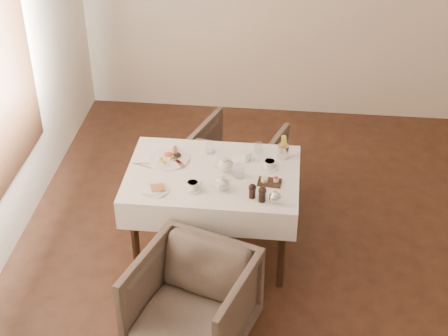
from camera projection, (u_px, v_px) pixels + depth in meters
name	position (u px, v px, depth m)	size (l,w,h in m)	color
table	(213.00, 185.00, 5.13)	(1.28, 0.88, 0.75)	black
armchair_near	(192.00, 303.00, 4.54)	(0.73, 0.75, 0.68)	#4D4138
armchair_far	(237.00, 162.00, 5.95)	(0.70, 0.72, 0.65)	#4D4138
breakfast_plate	(169.00, 158.00, 5.21)	(0.30, 0.30, 0.04)	white
side_plate	(155.00, 190.00, 4.88)	(0.19, 0.19, 0.02)	white
teapot_centre	(225.00, 164.00, 5.05)	(0.16, 0.12, 0.13)	white
teapot_front	(222.00, 182.00, 4.86)	(0.15, 0.12, 0.12)	white
creamer	(247.00, 156.00, 5.19)	(0.06, 0.06, 0.07)	white
teacup_near	(193.00, 186.00, 4.88)	(0.13, 0.13, 0.06)	white
teacup_far	(270.00, 165.00, 5.10)	(0.13, 0.13, 0.07)	white
glass_left	(210.00, 148.00, 5.26)	(0.07, 0.07, 0.09)	silver
glass_mid	(239.00, 171.00, 4.99)	(0.07, 0.07, 0.10)	silver
glass_right	(258.00, 148.00, 5.26)	(0.07, 0.07, 0.09)	silver
condiment_board	(269.00, 181.00, 4.95)	(0.18, 0.12, 0.04)	black
pepper_mill_left	(252.00, 191.00, 4.79)	(0.06, 0.06, 0.11)	black
pepper_mill_right	(262.00, 194.00, 4.75)	(0.06, 0.06, 0.12)	black
silver_pot	(275.00, 196.00, 4.73)	(0.10, 0.09, 0.11)	white
fries_cup	(283.00, 148.00, 5.20)	(0.09, 0.09, 0.19)	silver
cutlery_fork	(148.00, 163.00, 5.17)	(0.02, 0.21, 0.00)	silver
cutlery_knife	(142.00, 166.00, 5.14)	(0.01, 0.18, 0.00)	silver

